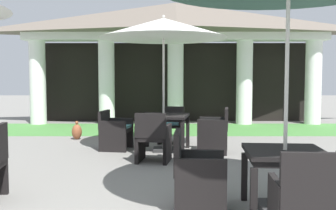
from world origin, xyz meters
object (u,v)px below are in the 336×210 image
object	(u,v)px
patio_table_near_foreground	(165,119)
patio_chair_near_foreground_north	(173,126)
terracotta_urn	(79,132)
patio_chair_near_foreground_south	(155,139)
patio_chair_mid_left_south	(312,206)
patio_table_mid_left	(287,159)
patio_umbrella_near_foreground	(165,29)
patio_chair_near_foreground_west	(117,130)
patio_chair_near_foreground_east	(216,132)
patio_chair_mid_left_west	(198,175)

from	to	relation	value
patio_table_near_foreground	patio_chair_near_foreground_north	size ratio (longest dim) A/B	1.34
terracotta_urn	patio_chair_near_foreground_north	bearing A→B (deg)	-11.68
patio_chair_near_foreground_south	patio_chair_mid_left_south	distance (m)	3.83
patio_table_near_foreground	patio_table_mid_left	distance (m)	3.84
patio_table_near_foreground	patio_umbrella_near_foreground	xyz separation A→B (m)	(0.00, 0.00, 1.83)
patio_table_mid_left	patio_table_near_foreground	bearing A→B (deg)	111.13
patio_umbrella_near_foreground	terracotta_urn	xyz separation A→B (m)	(-2.15, 1.50, -2.30)
patio_chair_near_foreground_south	patio_chair_near_foreground_west	distance (m)	1.47
patio_table_near_foreground	patio_chair_near_foreground_west	bearing A→B (deg)	170.48
patio_umbrella_near_foreground	patio_chair_near_foreground_south	distance (m)	2.32
patio_chair_near_foreground_west	patio_chair_mid_left_south	world-z (taller)	patio_chair_mid_left_south
patio_table_mid_left	patio_chair_near_foreground_north	bearing A→B (deg)	104.75
patio_chair_near_foreground_north	terracotta_urn	size ratio (longest dim) A/B	1.84
terracotta_urn	patio_chair_mid_left_south	bearing A→B (deg)	-60.31
patio_chair_near_foreground_east	patio_chair_mid_left_west	bearing A→B (deg)	179.09
patio_chair_near_foreground_north	patio_chair_mid_left_south	size ratio (longest dim) A/B	0.92
patio_chair_mid_left_west	patio_table_mid_left	bearing A→B (deg)	90.00
patio_umbrella_near_foreground	patio_chair_mid_left_south	size ratio (longest dim) A/B	3.06
patio_chair_mid_left_south	patio_chair_mid_left_west	size ratio (longest dim) A/B	1.00
patio_chair_near_foreground_south	patio_chair_near_foreground_east	world-z (taller)	patio_chair_near_foreground_east
patio_chair_near_foreground_east	patio_chair_mid_left_south	bearing A→B (deg)	-166.81
patio_chair_near_foreground_east	patio_chair_mid_left_south	xyz separation A→B (m)	(0.28, -4.38, -0.02)
patio_table_mid_left	patio_chair_near_foreground_south	bearing A→B (deg)	121.36
patio_chair_mid_left_west	patio_chair_mid_left_south	bearing A→B (deg)	44.97
patio_umbrella_near_foreground	patio_chair_mid_left_west	size ratio (longest dim) A/B	3.07
patio_table_near_foreground	patio_table_mid_left	size ratio (longest dim) A/B	1.21
patio_umbrella_near_foreground	patio_chair_near_foreground_west	world-z (taller)	patio_umbrella_near_foreground
patio_umbrella_near_foreground	patio_table_mid_left	bearing A→B (deg)	-68.87
patio_umbrella_near_foreground	patio_chair_mid_left_west	world-z (taller)	patio_umbrella_near_foreground
patio_chair_near_foreground_north	patio_chair_mid_left_west	xyz separation A→B (m)	(0.24, -4.53, 0.01)
patio_table_near_foreground	patio_chair_mid_left_south	world-z (taller)	patio_chair_mid_left_south
patio_chair_near_foreground_east	patio_umbrella_near_foreground	bearing A→B (deg)	90.00
patio_table_near_foreground	patio_chair_near_foreground_south	bearing A→B (deg)	-99.52
patio_chair_near_foreground_north	terracotta_urn	xyz separation A→B (m)	(-2.32, 0.48, -0.21)
patio_umbrella_near_foreground	patio_chair_near_foreground_west	xyz separation A→B (m)	(-1.02, 0.17, -2.09)
patio_table_mid_left	terracotta_urn	size ratio (longest dim) A/B	2.04
patio_table_mid_left	patio_chair_mid_left_west	xyz separation A→B (m)	(-0.97, 0.08, -0.20)
patio_chair_near_foreground_south	patio_chair_mid_left_west	size ratio (longest dim) A/B	0.99
patio_table_near_foreground	patio_chair_near_foreground_north	distance (m)	1.07
patio_chair_near_foreground_south	patio_chair_near_foreground_west	world-z (taller)	patio_chair_near_foreground_south
patio_table_near_foreground	patio_chair_near_foreground_west	size ratio (longest dim) A/B	1.36
patio_chair_mid_left_south	patio_table_mid_left	bearing A→B (deg)	90.00
patio_chair_near_foreground_north	patio_table_mid_left	bearing A→B (deg)	114.28
patio_chair_near_foreground_north	patio_table_mid_left	world-z (taller)	patio_chair_near_foreground_north
patio_chair_near_foreground_east	patio_chair_mid_left_west	world-z (taller)	same
patio_chair_near_foreground_east	patio_table_mid_left	distance (m)	3.43
patio_chair_near_foreground_west	patio_chair_near_foreground_south	bearing A→B (deg)	44.91
patio_chair_near_foreground_south	patio_chair_near_foreground_north	bearing A→B (deg)	90.00
patio_table_near_foreground	patio_chair_near_foreground_south	size ratio (longest dim) A/B	1.24
patio_umbrella_near_foreground	patio_table_mid_left	distance (m)	4.28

